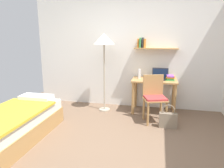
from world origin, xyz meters
The scene contains 10 objects.
ground_plane centered at (0.00, 0.00, 0.00)m, with size 5.28×5.28×0.00m, color brown.
wall_back centered at (0.01, 2.02, 1.30)m, with size 4.40×0.27×2.60m.
bed centered at (-1.53, -0.12, 0.24)m, with size 0.85×1.93×0.54m.
desk centered at (0.57, 1.70, 0.57)m, with size 0.93×0.58×0.71m.
desk_chair centered at (0.59, 1.18, 0.50)m, with size 0.51×0.49×0.89m.
standing_lamp centered at (-0.49, 1.58, 1.47)m, with size 0.44×0.44×1.66m.
laptop centered at (0.68, 1.76, 0.77)m, with size 0.34×0.24×0.23m.
water_bottle centered at (0.24, 1.74, 0.81)m, with size 0.06×0.06×0.20m, color silver.
book_stack centered at (0.89, 1.71, 0.76)m, with size 0.20×0.25×0.10m.
handbag centered at (0.85, 0.93, 0.15)m, with size 0.31×0.11×0.43m.
Camera 1 is at (0.65, -2.75, 1.62)m, focal length 34.19 mm.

